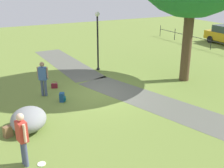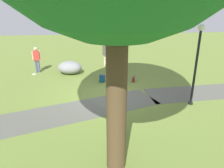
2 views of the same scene
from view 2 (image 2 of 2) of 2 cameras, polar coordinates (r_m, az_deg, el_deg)
The scene contains 12 objects.
ground_plane at distance 10.33m, azimuth -1.30°, elevation -3.20°, with size 48.00×48.00×0.00m, color olive.
footpath_segment_near at distance 12.35m, azimuth 27.69°, elevation -1.59°, with size 8.07×2.23×0.01m.
footpath_segment_mid at distance 8.96m, azimuth -11.89°, elevation -7.49°, with size 8.20×4.21×0.01m.
lamp_post at distance 9.45m, azimuth 21.94°, elevation 6.77°, with size 0.28×0.28×3.47m.
lawn_boulder at distance 13.87m, azimuth -11.30°, elevation 4.38°, with size 1.88×1.71×0.81m.
woman_with_handbag at distance 12.57m, azimuth 1.76°, elevation 5.71°, with size 0.40×0.44×1.65m.
man_near_boulder at distance 14.90m, azimuth -1.80°, elevation 8.41°, with size 0.38×0.47×1.79m.
passerby_on_path at distance 14.56m, azimuth -19.63°, elevation 6.64°, with size 0.51×0.31×1.67m.
handbag_on_grass at distance 12.28m, azimuth 5.80°, elevation 1.31°, with size 0.34×0.34×0.31m.
backpack_by_boulder at distance 14.68m, azimuth -11.78°, elevation 4.37°, with size 0.33×0.33×0.40m.
spare_backpack_on_lawn at distance 12.16m, azimuth -2.69°, elevation 1.45°, with size 0.34×0.34×0.40m.
frisbee_on_grass at distance 14.45m, azimuth -20.23°, elevation 2.51°, with size 0.25×0.25×0.02m.
Camera 2 is at (1.00, 9.42, 4.12)m, focal length 33.98 mm.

